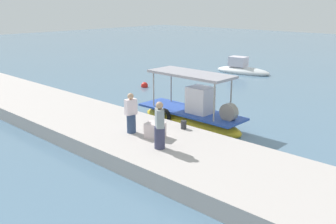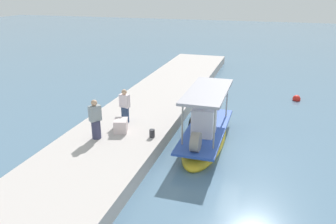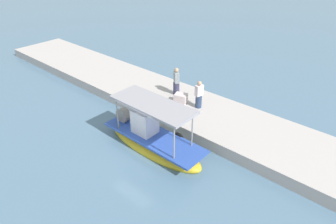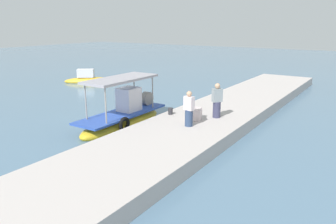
% 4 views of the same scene
% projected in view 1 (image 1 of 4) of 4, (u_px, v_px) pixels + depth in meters
% --- Properties ---
extents(ground_plane, '(120.00, 120.00, 0.00)m').
position_uv_depth(ground_plane, '(203.00, 124.00, 18.50)').
color(ground_plane, slate).
extents(dock_quay, '(36.00, 4.36, 0.63)m').
position_uv_depth(dock_quay, '(139.00, 141.00, 15.42)').
color(dock_quay, '#BEB4AE').
rests_on(dock_quay, ground_plane).
extents(main_fishing_boat, '(5.81, 1.84, 2.92)m').
position_uv_depth(main_fishing_boat, '(192.00, 116.00, 18.28)').
color(main_fishing_boat, gold).
rests_on(main_fishing_boat, ground_plane).
extents(fisherman_near_bollard, '(0.56, 0.55, 1.75)m').
position_uv_depth(fisherman_near_bollard, '(160.00, 127.00, 13.56)').
color(fisherman_near_bollard, '#393A58').
rests_on(fisherman_near_bollard, dock_quay).
extents(fisherman_by_crate, '(0.43, 0.51, 1.65)m').
position_uv_depth(fisherman_by_crate, '(131.00, 115.00, 15.23)').
color(fisherman_by_crate, navy).
rests_on(fisherman_by_crate, dock_quay).
extents(mooring_bollard, '(0.24, 0.24, 0.35)m').
position_uv_depth(mooring_bollard, '(184.00, 125.00, 15.85)').
color(mooring_bollard, '#2D2D33').
rests_on(mooring_bollard, dock_quay).
extents(cargo_crate, '(0.85, 0.76, 0.58)m').
position_uv_depth(cargo_crate, '(155.00, 130.00, 14.83)').
color(cargo_crate, silver).
rests_on(cargo_crate, dock_quay).
extents(marker_buoy, '(0.49, 0.49, 0.49)m').
position_uv_depth(marker_buoy, '(145.00, 86.00, 26.61)').
color(marker_buoy, red).
rests_on(marker_buoy, ground_plane).
extents(moored_boat_near, '(4.89, 2.31, 1.59)m').
position_uv_depth(moored_boat_near, '(242.00, 70.00, 31.85)').
color(moored_boat_near, silver).
rests_on(moored_boat_near, ground_plane).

